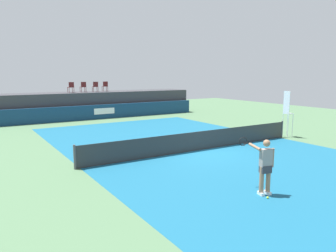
{
  "coord_description": "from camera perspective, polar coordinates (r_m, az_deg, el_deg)",
  "views": [
    {
      "loc": [
        -9.68,
        -12.56,
        3.77
      ],
      "look_at": [
        -0.58,
        2.0,
        1.0
      ],
      "focal_mm": 34.67,
      "sensor_mm": 36.0,
      "label": 1
    }
  ],
  "objects": [
    {
      "name": "spectator_chair_left",
      "position": [
        28.99,
        -14.68,
        6.74
      ],
      "size": [
        0.45,
        0.45,
        0.89
      ],
      "color": "#561919",
      "rests_on": "spectator_platform"
    },
    {
      "name": "court_inner",
      "position": [
        16.3,
        5.48,
        -4.24
      ],
      "size": [
        12.0,
        22.0,
        0.0
      ],
      "primitive_type": "cube",
      "color": "#16597A",
      "rests_on": "ground"
    },
    {
      "name": "sponsor_wall",
      "position": [
        27.98,
        -11.55,
        2.47
      ],
      "size": [
        18.0,
        0.22,
        1.2
      ],
      "color": "navy",
      "rests_on": "ground"
    },
    {
      "name": "tennis_net",
      "position": [
        16.2,
        5.51,
        -2.62
      ],
      "size": [
        12.4,
        0.02,
        0.95
      ],
      "primitive_type": "cube",
      "color": "#2D2D2D",
      "rests_on": "ground"
    },
    {
      "name": "umpire_chair",
      "position": [
        20.66,
        20.21,
        2.53
      ],
      "size": [
        0.45,
        0.45,
        2.76
      ],
      "color": "white",
      "rests_on": "ground"
    },
    {
      "name": "net_post_far",
      "position": [
        20.51,
        19.4,
        -0.54
      ],
      "size": [
        0.1,
        0.1,
        1.0
      ],
      "primitive_type": "cylinder",
      "color": "#4C4C51",
      "rests_on": "ground"
    },
    {
      "name": "ground_plane",
      "position": [
        18.71,
        -0.11,
        -2.46
      ],
      "size": [
        48.0,
        48.0,
        0.0
      ],
      "primitive_type": "plane",
      "color": "#4C704C"
    },
    {
      "name": "spectator_chair_right",
      "position": [
        30.08,
        -11.01,
        6.94
      ],
      "size": [
        0.47,
        0.47,
        0.89
      ],
      "color": "#561919",
      "rests_on": "spectator_platform"
    },
    {
      "name": "net_post_near",
      "position": [
        13.44,
        -16.08,
        -5.28
      ],
      "size": [
        0.1,
        0.1,
        1.0
      ],
      "primitive_type": "cylinder",
      "color": "#4C4C51",
      "rests_on": "ground"
    },
    {
      "name": "tennis_ball",
      "position": [
        10.57,
        17.11,
        -11.93
      ],
      "size": [
        0.07,
        0.07,
        0.07
      ],
      "primitive_type": "sphere",
      "color": "#D8EA33",
      "rests_on": "court_inner"
    },
    {
      "name": "tennis_player",
      "position": [
        10.61,
        16.66,
        -6.58
      ],
      "size": [
        0.56,
        1.23,
        1.77
      ],
      "color": "white",
      "rests_on": "court_inner"
    },
    {
      "name": "spectator_chair_far_left",
      "position": [
        28.54,
        -16.69,
        6.62
      ],
      "size": [
        0.46,
        0.46,
        0.89
      ],
      "color": "#561919",
      "rests_on": "spectator_platform"
    },
    {
      "name": "spectator_platform",
      "position": [
        29.62,
        -12.81,
        3.76
      ],
      "size": [
        18.0,
        2.8,
        2.2
      ],
      "primitive_type": "cube",
      "color": "#38383D",
      "rests_on": "ground"
    },
    {
      "name": "spectator_chair_center",
      "position": [
        29.23,
        -12.66,
        6.83
      ],
      "size": [
        0.48,
        0.48,
        0.89
      ],
      "color": "#561919",
      "rests_on": "spectator_platform"
    }
  ]
}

